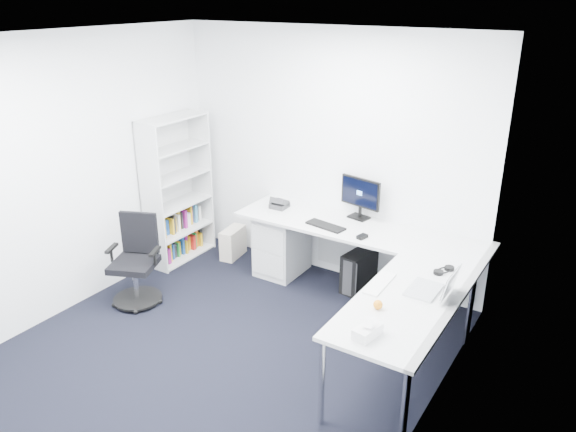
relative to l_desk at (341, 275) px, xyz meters
The scene contains 21 objects.
ground 1.55m from the l_desk, 111.45° to the right, with size 4.20×4.20×0.00m, color black.
ceiling 2.76m from the l_desk, 111.45° to the right, with size 4.20×4.20×0.00m, color white.
wall_back 1.31m from the l_desk, 128.16° to the left, with size 3.60×0.02×2.70m, color white.
wall_left 2.90m from the l_desk, 149.22° to the right, with size 0.02×4.20×2.70m, color white.
wall_right 2.11m from the l_desk, 48.24° to the right, with size 0.02×4.20×2.70m, color white.
l_desk is the anchor object (origin of this frame).
drawer_pedestal 1.01m from the l_desk, 158.16° to the left, with size 0.45×0.56×0.69m, color silver.
bookshelf 2.23m from the l_desk, behind, with size 0.33×0.86×1.72m, color silver, non-canonical shape.
task_chair 2.09m from the l_desk, 151.27° to the right, with size 0.52×0.52×0.92m, color black, non-canonical shape.
black_pc_tower 0.50m from the l_desk, 91.97° to the left, with size 0.20×0.45×0.44m, color black.
beige_pc_tower 1.71m from the l_desk, 166.70° to the left, with size 0.17×0.38×0.36m, color beige.
power_strip 0.94m from the l_desk, 55.64° to the left, with size 0.39×0.07×0.04m, color silver.
monitor 0.86m from the l_desk, 100.07° to the left, with size 0.48×0.15×0.46m, color black, non-canonical shape.
black_keyboard 0.53m from the l_desk, 146.12° to the left, with size 0.42×0.15×0.02m, color black.
mouse 0.45m from the l_desk, 41.01° to the left, with size 0.07×0.11×0.03m, color black.
desk_phone 1.15m from the l_desk, 158.06° to the left, with size 0.18×0.18×0.12m, color #2B2B2D, non-canonical shape.
laptop 1.25m from the l_desk, 28.09° to the right, with size 0.35×0.34×0.24m, color silver, non-canonical shape.
white_keyboard 1.00m from the l_desk, 43.22° to the right, with size 0.12×0.43×0.01m, color silver.
headphones 1.13m from the l_desk, ahead, with size 0.13×0.20×0.05m, color black, non-canonical shape.
orange_fruit 1.35m from the l_desk, 50.77° to the right, with size 0.07×0.07×0.07m, color orange.
tissue_box 1.69m from the l_desk, 56.74° to the right, with size 0.12×0.23×0.08m, color silver.
Camera 1 is at (2.75, -3.07, 3.01)m, focal length 35.00 mm.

